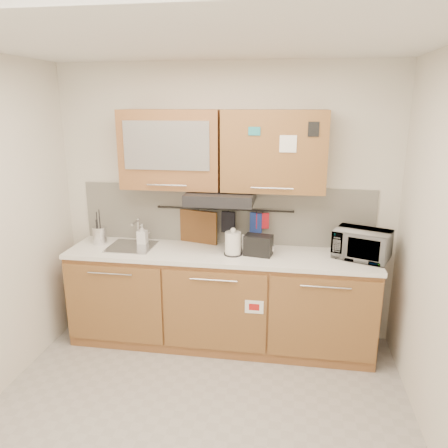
% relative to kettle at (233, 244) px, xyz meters
% --- Properties ---
extents(floor, '(3.20, 3.20, 0.00)m').
position_rel_kettle_xyz_m(floor, '(-0.13, -1.14, -1.02)').
color(floor, '#9E9993').
rests_on(floor, ground).
extents(ceiling, '(3.20, 3.20, 0.00)m').
position_rel_kettle_xyz_m(ceiling, '(-0.13, -1.14, 1.58)').
color(ceiling, white).
rests_on(ceiling, wall_back).
extents(wall_back, '(3.20, 0.00, 3.20)m').
position_rel_kettle_xyz_m(wall_back, '(-0.13, 0.36, 0.28)').
color(wall_back, silver).
rests_on(wall_back, ground).
extents(base_cabinet, '(2.80, 0.64, 0.88)m').
position_rel_kettle_xyz_m(base_cabinet, '(-0.13, 0.05, -0.61)').
color(base_cabinet, olive).
rests_on(base_cabinet, floor).
extents(countertop, '(2.82, 0.62, 0.04)m').
position_rel_kettle_xyz_m(countertop, '(-0.13, 0.05, -0.12)').
color(countertop, white).
rests_on(countertop, base_cabinet).
extents(backsplash, '(2.80, 0.02, 0.56)m').
position_rel_kettle_xyz_m(backsplash, '(-0.13, 0.35, 0.18)').
color(backsplash, silver).
rests_on(backsplash, countertop).
extents(upper_cabinets, '(1.82, 0.37, 0.70)m').
position_rel_kettle_xyz_m(upper_cabinets, '(-0.13, 0.18, 0.81)').
color(upper_cabinets, olive).
rests_on(upper_cabinets, wall_back).
extents(range_hood, '(0.60, 0.46, 0.10)m').
position_rel_kettle_xyz_m(range_hood, '(-0.13, 0.11, 0.40)').
color(range_hood, black).
rests_on(range_hood, upper_cabinets).
extents(sink, '(0.42, 0.40, 0.26)m').
position_rel_kettle_xyz_m(sink, '(-0.98, 0.07, -0.10)').
color(sink, silver).
rests_on(sink, countertop).
extents(utensil_rail, '(1.30, 0.02, 0.02)m').
position_rel_kettle_xyz_m(utensil_rail, '(-0.13, 0.31, 0.24)').
color(utensil_rail, black).
rests_on(utensil_rail, backsplash).
extents(utensil_crock, '(0.14, 0.14, 0.34)m').
position_rel_kettle_xyz_m(utensil_crock, '(-1.31, 0.11, -0.01)').
color(utensil_crock, silver).
rests_on(utensil_crock, countertop).
extents(kettle, '(0.19, 0.18, 0.25)m').
position_rel_kettle_xyz_m(kettle, '(0.00, 0.00, 0.00)').
color(kettle, silver).
rests_on(kettle, countertop).
extents(toaster, '(0.26, 0.18, 0.18)m').
position_rel_kettle_xyz_m(toaster, '(0.22, 0.02, -0.01)').
color(toaster, black).
rests_on(toaster, countertop).
extents(microwave, '(0.54, 0.46, 0.26)m').
position_rel_kettle_xyz_m(microwave, '(1.12, 0.08, 0.03)').
color(microwave, '#999999').
rests_on(microwave, countertop).
extents(soap_bottle, '(0.09, 0.09, 0.20)m').
position_rel_kettle_xyz_m(soap_bottle, '(-0.90, 0.17, -0.00)').
color(soap_bottle, '#999999').
rests_on(soap_bottle, countertop).
extents(cutting_board, '(0.38, 0.12, 0.48)m').
position_rel_kettle_xyz_m(cutting_board, '(-0.38, 0.29, -0.02)').
color(cutting_board, brown).
rests_on(cutting_board, utensil_rail).
extents(oven_mitt, '(0.12, 0.06, 0.19)m').
position_rel_kettle_xyz_m(oven_mitt, '(0.18, 0.29, 0.12)').
color(oven_mitt, '#213A9A').
rests_on(oven_mitt, utensil_rail).
extents(dark_pouch, '(0.13, 0.05, 0.20)m').
position_rel_kettle_xyz_m(dark_pouch, '(-0.09, 0.29, 0.12)').
color(dark_pouch, black).
rests_on(dark_pouch, utensil_rail).
extents(pot_holder, '(0.12, 0.04, 0.15)m').
position_rel_kettle_xyz_m(pot_holder, '(0.24, 0.29, 0.15)').
color(pot_holder, red).
rests_on(pot_holder, utensil_rail).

